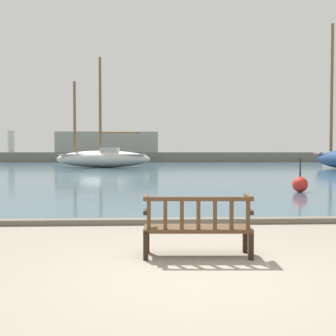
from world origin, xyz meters
The scene contains 7 objects.
ground_plane centered at (0.00, 0.00, 0.00)m, with size 160.00×160.00×0.00m, color gray.
harbor_water centered at (0.00, 44.00, 0.04)m, with size 100.00×80.00×0.08m, color #385666.
quay_edge_kerb centered at (0.00, 3.85, 0.06)m, with size 40.00×0.30×0.12m, color #675F54.
park_bench centered at (0.05, 0.93, 0.47)m, with size 1.62×0.59×0.92m.
sailboat_mid_port centered at (-5.25, 36.88, 1.09)m, with size 9.87×4.14×10.91m.
channel_buoy centered at (4.99, 10.19, 0.38)m, with size 0.58×0.58×1.28m.
far_breakwater centered at (-2.60, 61.24, 1.62)m, with size 53.75×2.40×4.96m.
Camera 1 is at (-0.68, -5.29, 1.56)m, focal length 45.00 mm.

